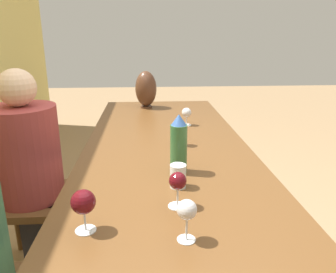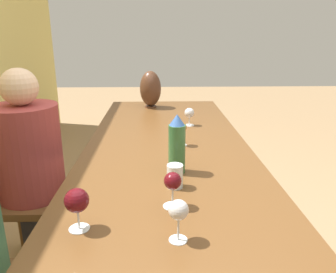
{
  "view_description": "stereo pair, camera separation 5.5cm",
  "coord_description": "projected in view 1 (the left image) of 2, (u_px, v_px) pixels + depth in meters",
  "views": [
    {
      "loc": [
        -1.48,
        0.11,
        1.35
      ],
      "look_at": [
        0.17,
        0.0,
        0.83
      ],
      "focal_mm": 35.0,
      "sensor_mm": 36.0,
      "label": 1
    },
    {
      "loc": [
        -1.48,
        0.05,
        1.35
      ],
      "look_at": [
        0.17,
        0.0,
        0.83
      ],
      "focal_mm": 35.0,
      "sensor_mm": 36.0,
      "label": 2
    }
  ],
  "objects": [
    {
      "name": "wine_glass_2",
      "position": [
        180.0,
        128.0,
        1.87
      ],
      "size": [
        0.07,
        0.07,
        0.14
      ],
      "color": "silver",
      "rests_on": "dining_table"
    },
    {
      "name": "wine_glass_5",
      "position": [
        83.0,
        203.0,
        1.05
      ],
      "size": [
        0.08,
        0.08,
        0.15
      ],
      "color": "silver",
      "rests_on": "dining_table"
    },
    {
      "name": "wine_glass_4",
      "position": [
        179.0,
        182.0,
        1.2
      ],
      "size": [
        0.07,
        0.07,
        0.14
      ],
      "color": "silver",
      "rests_on": "dining_table"
    },
    {
      "name": "person_far",
      "position": [
        32.0,
        171.0,
        1.78
      ],
      "size": [
        0.36,
        0.36,
        1.18
      ],
      "color": "#2D2D38",
      "rests_on": "ground_plane"
    },
    {
      "name": "water_bottle",
      "position": [
        179.0,
        145.0,
        1.5
      ],
      "size": [
        0.08,
        0.08,
        0.28
      ],
      "color": "#336638",
      "rests_on": "dining_table"
    },
    {
      "name": "wine_glass_1",
      "position": [
        187.0,
        211.0,
        1.0
      ],
      "size": [
        0.06,
        0.06,
        0.14
      ],
      "color": "silver",
      "rests_on": "dining_table"
    },
    {
      "name": "dining_table",
      "position": [
        170.0,
        177.0,
        1.62
      ],
      "size": [
        3.15,
        0.94,
        0.73
      ],
      "color": "brown",
      "rests_on": "ground_plane"
    },
    {
      "name": "vase",
      "position": [
        146.0,
        89.0,
        2.8
      ],
      "size": [
        0.18,
        0.18,
        0.31
      ],
      "color": "#4C2D1E",
      "rests_on": "dining_table"
    },
    {
      "name": "water_tumbler",
      "position": [
        178.0,
        176.0,
        1.37
      ],
      "size": [
        0.07,
        0.07,
        0.1
      ],
      "color": "silver",
      "rests_on": "dining_table"
    },
    {
      "name": "wine_glass_0",
      "position": [
        187.0,
        113.0,
        2.28
      ],
      "size": [
        0.07,
        0.07,
        0.12
      ],
      "color": "silver",
      "rests_on": "dining_table"
    },
    {
      "name": "chair_far",
      "position": [
        19.0,
        193.0,
        1.82
      ],
      "size": [
        0.44,
        0.44,
        0.91
      ],
      "color": "brown",
      "rests_on": "ground_plane"
    }
  ]
}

